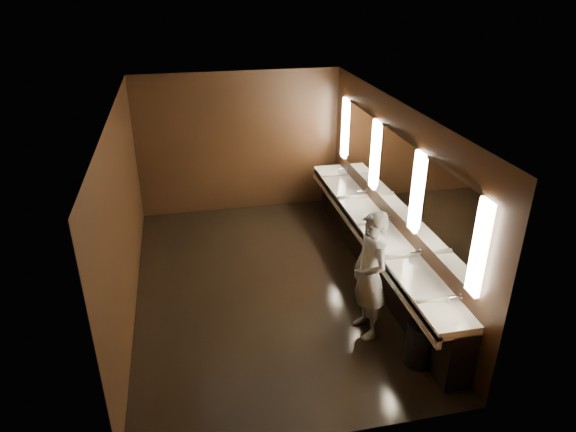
{
  "coord_description": "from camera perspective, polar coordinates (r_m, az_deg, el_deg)",
  "views": [
    {
      "loc": [
        -1.1,
        -6.74,
        4.51
      ],
      "look_at": [
        0.34,
        0.0,
        1.18
      ],
      "focal_mm": 32.0,
      "sensor_mm": 36.0,
      "label": 1
    }
  ],
  "objects": [
    {
      "name": "mirror_band",
      "position": [
        7.91,
        11.74,
        4.81
      ],
      "size": [
        0.06,
        5.03,
        1.15
      ],
      "color": "#FFEDC8",
      "rests_on": "wall_right"
    },
    {
      "name": "ceiling",
      "position": [
        7.04,
        -2.78,
        11.7
      ],
      "size": [
        4.0,
        6.0,
        0.02
      ],
      "primitive_type": "cube",
      "color": "#2D2D2B",
      "rests_on": "wall_back"
    },
    {
      "name": "person",
      "position": [
        6.82,
        9.07,
        -6.54
      ],
      "size": [
        0.5,
        0.7,
        1.8
      ],
      "primitive_type": "imported",
      "rotation": [
        0.0,
        0.0,
        -1.46
      ],
      "color": "#8198C0",
      "rests_on": "floor"
    },
    {
      "name": "wall_back",
      "position": [
        10.28,
        -5.42,
        8.06
      ],
      "size": [
        4.0,
        0.02,
        2.8
      ],
      "primitive_type": "cube",
      "color": "black",
      "rests_on": "floor"
    },
    {
      "name": "sink_counter",
      "position": [
        8.36,
        9.79,
        -3.32
      ],
      "size": [
        0.55,
        5.4,
        1.01
      ],
      "color": "black",
      "rests_on": "floor"
    },
    {
      "name": "wall_left",
      "position": [
        7.48,
        -17.83,
        -0.11
      ],
      "size": [
        0.02,
        6.0,
        2.8
      ],
      "primitive_type": "cube",
      "color": "black",
      "rests_on": "floor"
    },
    {
      "name": "floor",
      "position": [
        8.18,
        -2.36,
        -7.68
      ],
      "size": [
        6.0,
        6.0,
        0.0
      ],
      "primitive_type": "plane",
      "color": "black",
      "rests_on": "ground"
    },
    {
      "name": "wall_right",
      "position": [
        8.04,
        11.64,
        2.49
      ],
      "size": [
        0.02,
        6.0,
        2.8
      ],
      "primitive_type": "cube",
      "color": "black",
      "rests_on": "floor"
    },
    {
      "name": "wall_front",
      "position": [
        4.98,
        3.47,
        -12.84
      ],
      "size": [
        4.0,
        0.02,
        2.8
      ],
      "primitive_type": "cube",
      "color": "black",
      "rests_on": "floor"
    },
    {
      "name": "trash_bin",
      "position": [
        6.8,
        14.47,
        -13.55
      ],
      "size": [
        0.48,
        0.48,
        0.58
      ],
      "primitive_type": "cylinder",
      "rotation": [
        0.0,
        0.0,
        -0.36
      ],
      "color": "black",
      "rests_on": "floor"
    }
  ]
}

